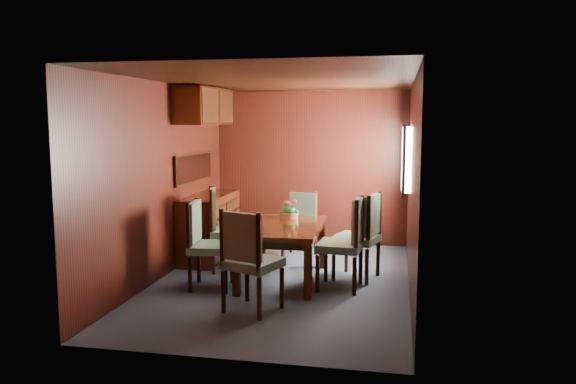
% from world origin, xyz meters
% --- Properties ---
extents(ground, '(4.50, 4.50, 0.00)m').
position_xyz_m(ground, '(0.00, 0.00, 0.00)').
color(ground, '#3B4651').
rests_on(ground, ground).
extents(room_shell, '(3.06, 4.52, 2.41)m').
position_xyz_m(room_shell, '(-0.10, 0.33, 1.63)').
color(room_shell, black).
rests_on(room_shell, ground).
extents(sideboard, '(0.48, 1.40, 0.90)m').
position_xyz_m(sideboard, '(-1.25, 1.00, 0.45)').
color(sideboard, '#321206').
rests_on(sideboard, ground).
extents(dining_table, '(0.95, 1.49, 0.69)m').
position_xyz_m(dining_table, '(-0.00, 0.06, 0.59)').
color(dining_table, '#321206').
rests_on(dining_table, ground).
extents(chair_left_near, '(0.52, 0.54, 1.03)m').
position_xyz_m(chair_left_near, '(-0.84, -0.39, 0.57)').
color(chair_left_near, black).
rests_on(chair_left_near, ground).
extents(chair_left_far, '(0.63, 0.64, 1.08)m').
position_xyz_m(chair_left_far, '(-0.88, 0.43, 0.60)').
color(chair_left_far, black).
rests_on(chair_left_far, ground).
extents(chair_right_near, '(0.53, 0.55, 1.08)m').
position_xyz_m(chair_right_near, '(0.79, -0.12, 0.60)').
color(chair_right_near, black).
rests_on(chair_right_near, ground).
extents(chair_right_far, '(0.60, 0.62, 1.07)m').
position_xyz_m(chair_right_far, '(0.94, 0.32, 0.60)').
color(chair_right_far, black).
rests_on(chair_right_far, ground).
extents(chair_head, '(0.64, 0.63, 1.07)m').
position_xyz_m(chair_head, '(-0.12, -1.12, 0.59)').
color(chair_head, black).
rests_on(chair_head, ground).
extents(chair_foot, '(0.50, 0.48, 0.92)m').
position_xyz_m(chair_foot, '(-0.01, 1.39, 0.51)').
color(chair_foot, black).
rests_on(chair_foot, ground).
extents(flower_centerpiece, '(0.25, 0.25, 0.25)m').
position_xyz_m(flower_centerpiece, '(-0.02, 0.56, 0.81)').
color(flower_centerpiece, '#CB6E3E').
rests_on(flower_centerpiece, dining_table).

